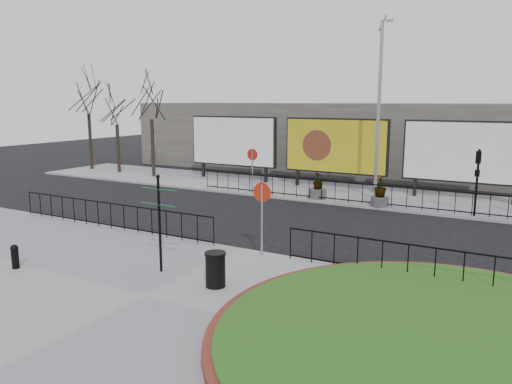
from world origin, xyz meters
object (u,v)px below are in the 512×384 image
Objects in this scene: litter_bin at (215,269)px; planter_c at (380,193)px; billboard_mid at (335,146)px; fingerpost_sign at (159,214)px; bollard at (15,255)px; planter_b at (318,189)px; lamp_post at (379,108)px.

litter_bin is 12.94m from planter_c.
billboard_mid is 16.27m from fingerpost_sign.
bollard is 0.77× the size of litter_bin.
fingerpost_sign is 3.92× the size of bollard.
planter_b is (0.30, -3.27, -1.96)m from billboard_mid.
planter_c is (7.20, 14.67, 0.23)m from bollard.
fingerpost_sign is 2.51m from litter_bin.
billboard_mid is 18.69m from bollard.
litter_bin is (2.73, -16.47, -1.98)m from billboard_mid.
bollard is (-4.09, -1.99, -1.38)m from fingerpost_sign.
lamp_post is 14.77m from fingerpost_sign.
litter_bin reaches higher than bollard.
lamp_post is at bearing 68.21° from bollard.
bollard is at bearing -164.14° from litter_bin.
lamp_post reaches higher than billboard_mid.
lamp_post is 4.42m from planter_c.
litter_bin is 0.68× the size of planter_b.
planter_b is at bearing 75.76° from bollard.
fingerpost_sign reaches higher than planter_b.
planter_b reaches higher than bollard.
planter_b is (3.80, 14.97, 0.10)m from bollard.
planter_b is at bearing 97.08° from fingerpost_sign.
lamp_post is 5.97× the size of planter_c.
bollard is at bearing -104.24° from planter_b.
bollard is (-3.50, -18.24, -2.06)m from billboard_mid.
litter_bin is at bearing -0.21° from fingerpost_sign.
lamp_post is 5.15m from planter_b.
lamp_post reaches higher than litter_bin.
litter_bin is (2.14, -0.22, -1.30)m from fingerpost_sign.
billboard_mid reaches higher than planter_b.
planter_c is at bearing -43.99° from billboard_mid.
litter_bin is at bearing 15.86° from bollard.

